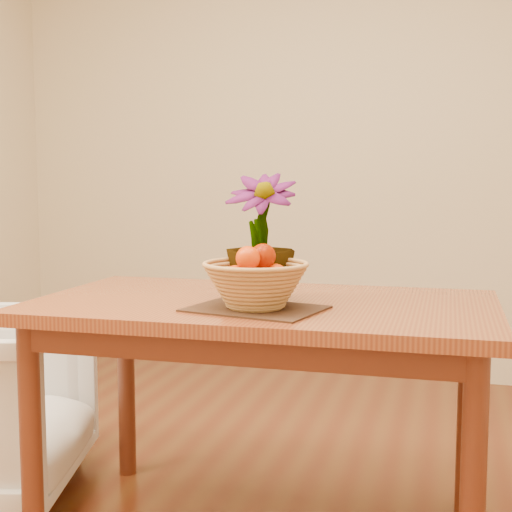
# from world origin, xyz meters

# --- Properties ---
(wall_back) EXTENTS (4.00, 0.02, 2.70)m
(wall_back) POSITION_xyz_m (0.00, 2.25, 1.35)
(wall_back) COLOR beige
(wall_back) RESTS_ON floor
(table) EXTENTS (1.40, 0.80, 0.75)m
(table) POSITION_xyz_m (0.00, 0.30, 0.66)
(table) COLOR brown
(table) RESTS_ON floor
(placemat) EXTENTS (0.42, 0.35, 0.01)m
(placemat) POSITION_xyz_m (0.02, 0.14, 0.75)
(placemat) COLOR #312012
(placemat) RESTS_ON table
(wicker_basket) EXTENTS (0.30, 0.30, 0.12)m
(wicker_basket) POSITION_xyz_m (0.02, 0.14, 0.82)
(wicker_basket) COLOR #B5844B
(wicker_basket) RESTS_ON placemat
(orange_pile) EXTENTS (0.17, 0.17, 0.13)m
(orange_pile) POSITION_xyz_m (0.02, 0.15, 0.87)
(orange_pile) COLOR #D54A03
(orange_pile) RESTS_ON wicker_basket
(potted_plant) EXTENTS (0.23, 0.23, 0.39)m
(potted_plant) POSITION_xyz_m (-0.01, 0.29, 0.95)
(potted_plant) COLOR #194F16
(potted_plant) RESTS_ON table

